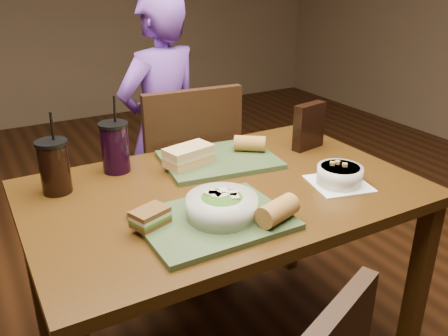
{
  "coord_description": "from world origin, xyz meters",
  "views": [
    {
      "loc": [
        -0.71,
        -1.26,
        1.44
      ],
      "look_at": [
        0.0,
        0.0,
        0.82
      ],
      "focal_mm": 38.0,
      "sensor_mm": 36.0,
      "label": 1
    }
  ],
  "objects_px": {
    "salad_bowl": "(222,205)",
    "chip_bag": "(309,126)",
    "sandwich_far": "(189,156)",
    "soup_bowl": "(340,175)",
    "sandwich_near": "(150,217)",
    "dining_table": "(224,210)",
    "chair_far": "(185,179)",
    "baguette_far": "(250,143)",
    "diner": "(162,128)",
    "cup_berry": "(115,147)",
    "tray_near": "(214,220)",
    "cup_cola": "(54,166)",
    "tray_far": "(219,160)",
    "baguette_near": "(278,211)"
  },
  "relations": [
    {
      "from": "salad_bowl",
      "to": "chip_bag",
      "type": "distance_m",
      "value": 0.7
    },
    {
      "from": "sandwich_far",
      "to": "soup_bowl",
      "type": "bearing_deg",
      "value": -43.49
    },
    {
      "from": "soup_bowl",
      "to": "sandwich_near",
      "type": "distance_m",
      "value": 0.67
    },
    {
      "from": "dining_table",
      "to": "sandwich_near",
      "type": "distance_m",
      "value": 0.37
    },
    {
      "from": "chair_far",
      "to": "soup_bowl",
      "type": "distance_m",
      "value": 0.79
    },
    {
      "from": "sandwich_far",
      "to": "baguette_far",
      "type": "bearing_deg",
      "value": 1.94
    },
    {
      "from": "sandwich_far",
      "to": "diner",
      "type": "bearing_deg",
      "value": 75.5
    },
    {
      "from": "sandwich_near",
      "to": "cup_berry",
      "type": "height_order",
      "value": "cup_berry"
    },
    {
      "from": "tray_near",
      "to": "chip_bag",
      "type": "xyz_separation_m",
      "value": [
        0.63,
        0.35,
        0.08
      ]
    },
    {
      "from": "sandwich_far",
      "to": "chair_far",
      "type": "bearing_deg",
      "value": 68.26
    },
    {
      "from": "chair_far",
      "to": "cup_cola",
      "type": "distance_m",
      "value": 0.72
    },
    {
      "from": "dining_table",
      "to": "cup_berry",
      "type": "xyz_separation_m",
      "value": [
        -0.27,
        0.31,
        0.18
      ]
    },
    {
      "from": "baguette_far",
      "to": "cup_berry",
      "type": "distance_m",
      "value": 0.52
    },
    {
      "from": "baguette_far",
      "to": "tray_near",
      "type": "bearing_deg",
      "value": -133.04
    },
    {
      "from": "chair_far",
      "to": "chip_bag",
      "type": "xyz_separation_m",
      "value": [
        0.39,
        -0.37,
        0.3
      ]
    },
    {
      "from": "sandwich_near",
      "to": "chip_bag",
      "type": "relative_size",
      "value": 0.64
    },
    {
      "from": "sandwich_far",
      "to": "cup_berry",
      "type": "relative_size",
      "value": 0.67
    },
    {
      "from": "diner",
      "to": "soup_bowl",
      "type": "bearing_deg",
      "value": 85.32
    },
    {
      "from": "dining_table",
      "to": "cup_cola",
      "type": "height_order",
      "value": "cup_cola"
    },
    {
      "from": "diner",
      "to": "chip_bag",
      "type": "height_order",
      "value": "diner"
    },
    {
      "from": "salad_bowl",
      "to": "chip_bag",
      "type": "relative_size",
      "value": 1.11
    },
    {
      "from": "diner",
      "to": "cup_berry",
      "type": "height_order",
      "value": "diner"
    },
    {
      "from": "dining_table",
      "to": "sandwich_near",
      "type": "relative_size",
      "value": 10.89
    },
    {
      "from": "tray_far",
      "to": "baguette_far",
      "type": "xyz_separation_m",
      "value": [
        0.14,
        0.0,
        0.04
      ]
    },
    {
      "from": "baguette_near",
      "to": "cup_cola",
      "type": "height_order",
      "value": "cup_cola"
    },
    {
      "from": "diner",
      "to": "cup_cola",
      "type": "height_order",
      "value": "diner"
    },
    {
      "from": "cup_berry",
      "to": "chip_bag",
      "type": "relative_size",
      "value": 1.51
    },
    {
      "from": "sandwich_near",
      "to": "dining_table",
      "type": "bearing_deg",
      "value": 24.3
    },
    {
      "from": "sandwich_far",
      "to": "cup_berry",
      "type": "height_order",
      "value": "cup_berry"
    },
    {
      "from": "sandwich_far",
      "to": "chip_bag",
      "type": "relative_size",
      "value": 1.02
    },
    {
      "from": "chair_far",
      "to": "salad_bowl",
      "type": "height_order",
      "value": "chair_far"
    },
    {
      "from": "salad_bowl",
      "to": "tray_near",
      "type": "bearing_deg",
      "value": 178.72
    },
    {
      "from": "baguette_near",
      "to": "sandwich_far",
      "type": "bearing_deg",
      "value": 94.65
    },
    {
      "from": "tray_far",
      "to": "baguette_near",
      "type": "bearing_deg",
      "value": -99.95
    },
    {
      "from": "tray_far",
      "to": "cup_berry",
      "type": "bearing_deg",
      "value": 163.76
    },
    {
      "from": "baguette_near",
      "to": "chip_bag",
      "type": "xyz_separation_m",
      "value": [
        0.48,
        0.46,
        0.04
      ]
    },
    {
      "from": "diner",
      "to": "baguette_near",
      "type": "bearing_deg",
      "value": 67.51
    },
    {
      "from": "chair_far",
      "to": "chip_bag",
      "type": "bearing_deg",
      "value": -44.18
    },
    {
      "from": "tray_near",
      "to": "cup_berry",
      "type": "relative_size",
      "value": 1.48
    },
    {
      "from": "chair_far",
      "to": "tray_near",
      "type": "xyz_separation_m",
      "value": [
        -0.24,
        -0.73,
        0.21
      ]
    },
    {
      "from": "diner",
      "to": "sandwich_far",
      "type": "bearing_deg",
      "value": 59.67
    },
    {
      "from": "sandwich_near",
      "to": "baguette_far",
      "type": "xyz_separation_m",
      "value": [
        0.55,
        0.35,
        0.01
      ]
    },
    {
      "from": "diner",
      "to": "cup_berry",
      "type": "bearing_deg",
      "value": 38.73
    },
    {
      "from": "soup_bowl",
      "to": "cup_berry",
      "type": "bearing_deg",
      "value": 142.31
    },
    {
      "from": "chair_far",
      "to": "baguette_near",
      "type": "bearing_deg",
      "value": -96.29
    },
    {
      "from": "baguette_near",
      "to": "dining_table",
      "type": "bearing_deg",
      "value": 90.77
    },
    {
      "from": "chair_far",
      "to": "soup_bowl",
      "type": "xyz_separation_m",
      "value": [
        0.26,
        -0.7,
        0.24
      ]
    },
    {
      "from": "chair_far",
      "to": "dining_table",
      "type": "bearing_deg",
      "value": -100.26
    },
    {
      "from": "chair_far",
      "to": "soup_bowl",
      "type": "relative_size",
      "value": 4.36
    },
    {
      "from": "baguette_near",
      "to": "tray_far",
      "type": "bearing_deg",
      "value": 80.05
    }
  ]
}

